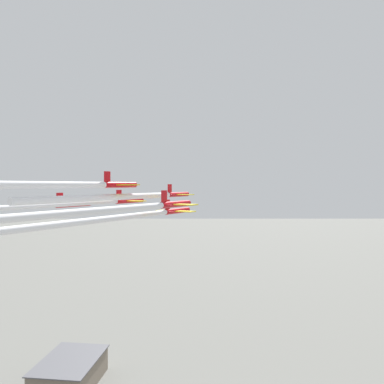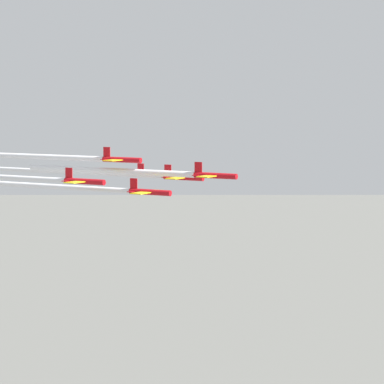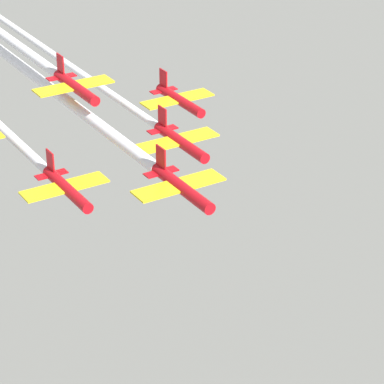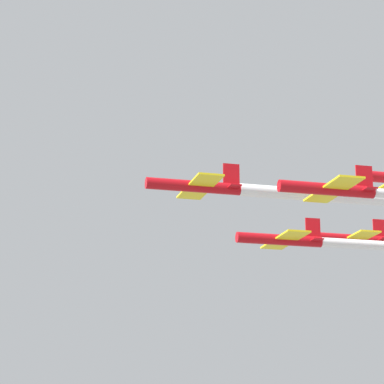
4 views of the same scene
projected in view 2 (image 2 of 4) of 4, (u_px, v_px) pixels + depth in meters
name	position (u px, v px, depth m)	size (l,w,h in m)	color
jet_0	(214.00, 175.00, 174.05)	(9.05, 8.82, 3.07)	#B20C14
jet_1	(182.00, 177.00, 185.01)	(9.05, 8.82, 3.07)	#B20C14
jet_2	(148.00, 192.00, 174.24)	(9.05, 8.82, 3.07)	#B20C14
jet_3	(154.00, 175.00, 195.90)	(9.05, 8.82, 3.07)	#B20C14
jet_4	(120.00, 159.00, 184.53)	(9.05, 8.82, 3.07)	#B20C14
jet_5	(83.00, 181.00, 173.91)	(9.05, 8.82, 3.07)	#B20C14
smoke_trail_0	(109.00, 171.00, 186.24)	(38.12, 16.58, 1.20)	white
smoke_trail_1	(72.00, 172.00, 198.92)	(44.40, 18.89, 0.86)	white
smoke_trail_2	(57.00, 187.00, 185.26)	(33.69, 14.60, 1.01)	white
smoke_trail_4	(44.00, 157.00, 194.42)	(29.50, 12.96, 1.10)	white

